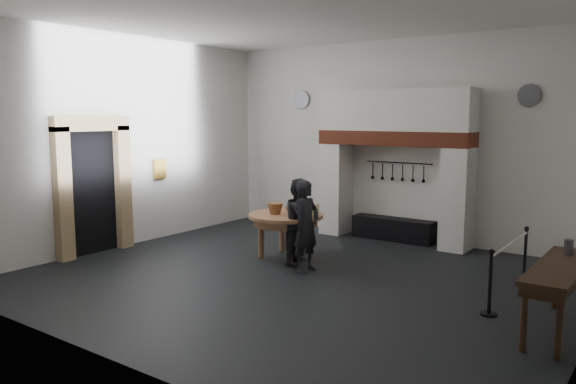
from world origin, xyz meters
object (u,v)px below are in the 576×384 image
Objects in this scene: side_table at (560,267)px; iron_range at (393,229)px; visitor_far at (301,221)px; barrier_post_near at (490,284)px; barrier_post_far at (525,256)px; work_table at (286,216)px; visitor_near at (306,226)px.

iron_range is at bearing 137.60° from side_table.
visitor_far reaches higher than barrier_post_near.
side_table is at bearing -66.97° from barrier_post_far.
work_table is at bearing -166.59° from barrier_post_far.
visitor_near is 0.76× the size of side_table.
barrier_post_far is at bearing 13.41° from work_table.
side_table is 2.44× the size of barrier_post_near.
work_table is 0.91× the size of visitor_far.
iron_range is at bearing 68.14° from work_table.
visitor_near reaches higher than work_table.
side_table is 2.31m from barrier_post_far.
barrier_post_near is (3.37, -0.36, -0.38)m from visitor_near.
barrier_post_far is (3.37, 1.64, -0.38)m from visitor_near.
iron_range is 1.16× the size of visitor_far.
iron_range is 1.28× the size of work_table.
work_table is at bearing 49.60° from visitor_far.
work_table is 0.56m from visitor_far.
side_table is 0.99m from barrier_post_near.
side_table is at bearing -117.25° from visitor_far.
barrier_post_near is at bearing -48.68° from iron_range.
side_table is (4.66, -0.85, 0.05)m from visitor_far.
barrier_post_near is 1.00× the size of barrier_post_far.
work_table is 1.10m from visitor_near.
barrier_post_far reaches higher than iron_range.
barrier_post_near is 2.00m from barrier_post_far.
visitor_far is at bearing -23.46° from work_table.
barrier_post_near is at bearing 174.13° from side_table.
visitor_near is at bearing -34.30° from work_table.
work_table is at bearing -111.86° from iron_range.
work_table is 1.65× the size of barrier_post_far.
visitor_near is at bearing 173.96° from barrier_post_near.
visitor_near reaches higher than barrier_post_far.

